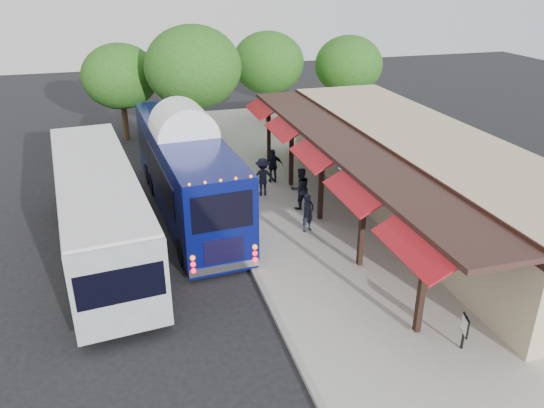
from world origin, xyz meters
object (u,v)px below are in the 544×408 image
object	(u,v)px
city_bus	(99,206)
ped_b	(300,188)
sign_board	(465,327)
ped_a	(308,213)
ped_d	(263,177)
coach_bus	(186,167)
ped_c	(273,166)

from	to	relation	value
city_bus	ped_b	bearing A→B (deg)	2.57
sign_board	ped_a	bearing A→B (deg)	118.58
ped_d	sign_board	xyz separation A→B (m)	(2.49, -12.31, -0.18)
ped_b	ped_d	bearing A→B (deg)	-68.58
ped_a	ped_b	world-z (taller)	ped_b
ped_b	coach_bus	bearing A→B (deg)	-27.22
ped_c	sign_board	size ratio (longest dim) A/B	1.58
coach_bus	ped_d	xyz separation A→B (m)	(3.60, 0.49, -1.04)
ped_a	sign_board	distance (m)	8.36
ped_d	sign_board	size ratio (longest dim) A/B	1.68
ped_d	sign_board	world-z (taller)	ped_d
ped_c	ped_d	world-z (taller)	ped_d
sign_board	coach_bus	bearing A→B (deg)	134.00
city_bus	ped_c	xyz separation A→B (m)	(8.20, 4.68, -0.84)
coach_bus	ped_d	size ratio (longest dim) A/B	6.78
ped_c	ped_d	bearing A→B (deg)	58.45
ped_d	ped_b	bearing A→B (deg)	131.29
ped_b	sign_board	distance (m)	10.48
city_bus	coach_bus	bearing A→B (deg)	30.52
coach_bus	ped_c	size ratio (longest dim) A/B	7.24
ped_a	ped_c	distance (m)	5.62
coach_bus	ped_b	distance (m)	5.11
city_bus	ped_d	bearing A→B (deg)	17.73
sign_board	ped_c	bearing A→B (deg)	113.14
ped_b	ped_d	distance (m)	2.26
ped_a	sign_board	xyz separation A→B (m)	(1.72, -8.18, -0.07)
coach_bus	city_bus	world-z (taller)	coach_bus
coach_bus	ped_d	bearing A→B (deg)	3.68
coach_bus	ped_a	distance (m)	5.81
city_bus	ped_a	xyz separation A→B (m)	(8.03, -0.94, -0.89)
coach_bus	ped_a	bearing A→B (deg)	-43.78
coach_bus	ped_c	world-z (taller)	coach_bus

